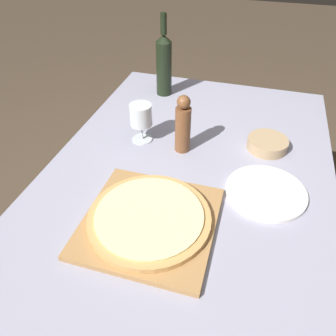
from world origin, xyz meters
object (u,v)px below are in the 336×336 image
(pepper_mill, at_px, (183,125))
(pizza, at_px, (149,217))
(wine_glass, at_px, (141,116))
(small_bowl, at_px, (267,144))
(wine_bottle, at_px, (164,64))

(pepper_mill, bearing_deg, pizza, -89.88)
(wine_glass, bearing_deg, pizza, -67.34)
(small_bowl, bearing_deg, wine_bottle, 147.36)
(pepper_mill, distance_m, small_bowl, 0.33)
(wine_bottle, relative_size, wine_glass, 2.40)
(pizza, distance_m, pepper_mill, 0.39)
(wine_glass, relative_size, small_bowl, 1.02)
(wine_bottle, bearing_deg, pizza, -76.08)
(pepper_mill, bearing_deg, wine_bottle, 115.27)
(wine_glass, bearing_deg, pepper_mill, -6.06)
(wine_bottle, xyz_separation_m, pepper_mill, (0.20, -0.42, -0.04))
(small_bowl, bearing_deg, pepper_mill, -162.53)
(pepper_mill, height_order, small_bowl, pepper_mill)
(wine_glass, xyz_separation_m, small_bowl, (0.48, 0.08, -0.09))
(pizza, bearing_deg, wine_glass, 112.66)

